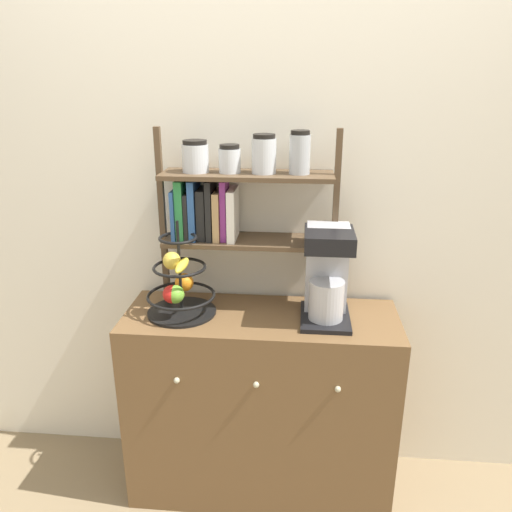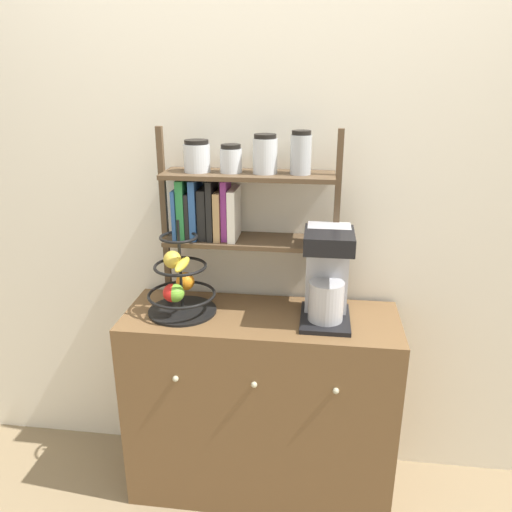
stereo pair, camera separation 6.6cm
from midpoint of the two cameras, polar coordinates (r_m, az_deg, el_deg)
The scene contains 5 objects.
wall_back at distance 2.11m, azimuth 0.26°, elevation 7.21°, with size 7.00×0.05×2.60m, color silver.
sideboard at distance 2.25m, azimuth -0.35°, elevation -16.56°, with size 1.11×0.42×0.85m.
coffee_maker at distance 1.96m, azimuth 7.15°, elevation -1.95°, with size 0.19×0.26×0.37m.
fruit_stand at distance 2.01m, azimuth -9.70°, elevation -3.33°, with size 0.28×0.28×0.39m.
shelf_hutch at distance 2.00m, azimuth -4.02°, elevation 6.72°, with size 0.72×0.20×0.73m.
Camera 1 is at (0.15, -1.60, 1.76)m, focal length 35.00 mm.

